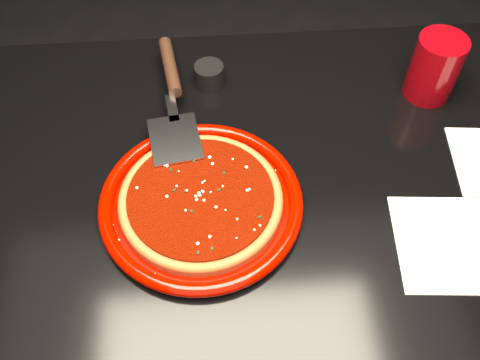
# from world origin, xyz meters

# --- Properties ---
(table) EXTENTS (1.20, 0.80, 0.75)m
(table) POSITION_xyz_m (0.00, 0.00, 0.38)
(table) COLOR black
(table) RESTS_ON floor
(plate) EXTENTS (0.34, 0.34, 0.02)m
(plate) POSITION_xyz_m (-0.06, 0.01, 0.76)
(plate) COLOR #7D0500
(plate) RESTS_ON table
(pizza_crust) EXTENTS (0.27, 0.27, 0.01)m
(pizza_crust) POSITION_xyz_m (-0.06, 0.01, 0.76)
(pizza_crust) COLOR brown
(pizza_crust) RESTS_ON plate
(pizza_crust_rim) EXTENTS (0.27, 0.27, 0.02)m
(pizza_crust_rim) POSITION_xyz_m (-0.06, 0.01, 0.77)
(pizza_crust_rim) COLOR brown
(pizza_crust_rim) RESTS_ON plate
(pizza_sauce) EXTENTS (0.24, 0.24, 0.01)m
(pizza_sauce) POSITION_xyz_m (-0.06, 0.01, 0.78)
(pizza_sauce) COLOR #670F02
(pizza_sauce) RESTS_ON plate
(parmesan_dusting) EXTENTS (0.21, 0.21, 0.01)m
(parmesan_dusting) POSITION_xyz_m (-0.06, 0.01, 0.78)
(parmesan_dusting) COLOR #F3EABC
(parmesan_dusting) RESTS_ON plate
(basil_flecks) EXTENTS (0.19, 0.19, 0.00)m
(basil_flecks) POSITION_xyz_m (-0.06, 0.01, 0.78)
(basil_flecks) COLOR black
(basil_flecks) RESTS_ON plate
(pizza_server) EXTENTS (0.14, 0.34, 0.02)m
(pizza_server) POSITION_xyz_m (-0.10, 0.20, 0.79)
(pizza_server) COLOR silver
(pizza_server) RESTS_ON plate
(cup) EXTENTS (0.10, 0.10, 0.11)m
(cup) POSITION_xyz_m (0.34, 0.22, 0.81)
(cup) COLOR maroon
(cup) RESTS_ON table
(napkin_a) EXTENTS (0.17, 0.17, 0.00)m
(napkin_a) POSITION_xyz_m (0.29, -0.09, 0.75)
(napkin_a) COLOR white
(napkin_a) RESTS_ON table
(ramekin) EXTENTS (0.07, 0.07, 0.04)m
(ramekin) POSITION_xyz_m (-0.04, 0.27, 0.77)
(ramekin) COLOR black
(ramekin) RESTS_ON table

